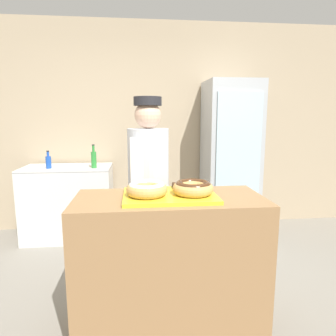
% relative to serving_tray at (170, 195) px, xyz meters
% --- Properties ---
extents(ground_plane, '(14.00, 14.00, 0.00)m').
position_rel_serving_tray_xyz_m(ground_plane, '(0.00, 0.00, -0.97)').
color(ground_plane, gray).
extents(wall_back, '(8.00, 0.06, 2.70)m').
position_rel_serving_tray_xyz_m(wall_back, '(0.00, 2.13, 0.38)').
color(wall_back, tan).
rests_on(wall_back, ground_plane).
extents(display_counter, '(1.26, 0.57, 0.96)m').
position_rel_serving_tray_xyz_m(display_counter, '(0.00, 0.00, -0.49)').
color(display_counter, '#997047').
rests_on(display_counter, ground_plane).
extents(serving_tray, '(0.61, 0.44, 0.02)m').
position_rel_serving_tray_xyz_m(serving_tray, '(0.00, 0.00, 0.00)').
color(serving_tray, yellow).
rests_on(serving_tray, display_counter).
extents(donut_light_glaze, '(0.27, 0.27, 0.09)m').
position_rel_serving_tray_xyz_m(donut_light_glaze, '(-0.15, -0.03, 0.06)').
color(donut_light_glaze, tan).
rests_on(donut_light_glaze, serving_tray).
extents(donut_chocolate_glaze, '(0.27, 0.27, 0.09)m').
position_rel_serving_tray_xyz_m(donut_chocolate_glaze, '(0.15, -0.03, 0.06)').
color(donut_chocolate_glaze, tan).
rests_on(donut_chocolate_glaze, serving_tray).
extents(brownie_back_left, '(0.10, 0.10, 0.03)m').
position_rel_serving_tray_xyz_m(brownie_back_left, '(-0.09, 0.16, 0.03)').
color(brownie_back_left, '#382111').
rests_on(brownie_back_left, serving_tray).
extents(brownie_back_right, '(0.10, 0.10, 0.03)m').
position_rel_serving_tray_xyz_m(brownie_back_right, '(0.09, 0.16, 0.03)').
color(brownie_back_right, '#382111').
rests_on(brownie_back_right, serving_tray).
extents(baker_person, '(0.34, 0.34, 1.65)m').
position_rel_serving_tray_xyz_m(baker_person, '(-0.12, 0.55, -0.10)').
color(baker_person, '#4C4C51').
rests_on(baker_person, ground_plane).
extents(beverage_fridge, '(0.65, 0.63, 1.92)m').
position_rel_serving_tray_xyz_m(beverage_fridge, '(0.97, 1.76, -0.01)').
color(beverage_fridge, '#ADB2B7').
rests_on(beverage_fridge, ground_plane).
extents(chest_freezer, '(1.05, 0.58, 0.89)m').
position_rel_serving_tray_xyz_m(chest_freezer, '(-1.06, 1.76, -0.52)').
color(chest_freezer, silver).
rests_on(chest_freezer, ground_plane).
extents(bottle_green, '(0.06, 0.06, 0.28)m').
position_rel_serving_tray_xyz_m(bottle_green, '(-0.72, 1.64, 0.03)').
color(bottle_green, '#2D8C38').
rests_on(bottle_green, chest_freezer).
extents(bottle_blue, '(0.06, 0.06, 0.21)m').
position_rel_serving_tray_xyz_m(bottle_blue, '(-1.24, 1.66, 0.00)').
color(bottle_blue, '#1E4CB2').
rests_on(bottle_blue, chest_freezer).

